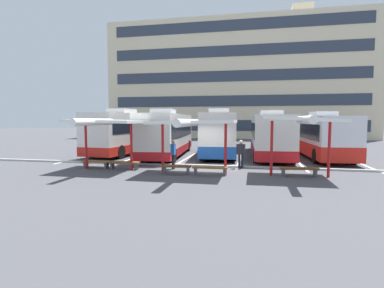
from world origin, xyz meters
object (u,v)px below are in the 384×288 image
Objects in this scene: bench_1 at (124,163)px; waiting_shelter_1 at (192,123)px; coach_bus_4 at (317,136)px; waiting_shelter_0 at (105,122)px; bench_4 at (299,170)px; coach_bus_0 at (131,133)px; coach_bus_1 at (167,134)px; bench_0 at (96,163)px; waiting_shelter_2 at (301,121)px; bench_2 at (176,167)px; waiting_passenger_1 at (173,152)px; coach_bus_2 at (220,134)px; waiting_passenger_0 at (241,152)px; coach_bus_3 at (269,135)px; bench_3 at (210,168)px.

waiting_shelter_1 reaches higher than bench_1.
coach_bus_4 is 2.45× the size of waiting_shelter_1.
bench_4 is (10.43, 0.16, -2.36)m from waiting_shelter_0.
coach_bus_0 is 11.72m from waiting_shelter_1.
coach_bus_1 is 8.64m from waiting_shelter_1.
waiting_shelter_2 is at bearing -3.11° from bench_0.
waiting_passenger_1 is (-0.54, 1.44, 0.65)m from bench_2.
coach_bus_1 is at bearing 78.63° from waiting_shelter_0.
coach_bus_1 is 7.36m from bench_0.
coach_bus_2 is 7.38m from waiting_passenger_0.
waiting_shelter_1 is at bearing -128.12° from coach_bus_4.
waiting_shelter_0 is at bearing -179.11° from bench_4.
bench_1 is at bearing -142.68° from coach_bus_4.
waiting_shelter_2 is at bearing -39.70° from coach_bus_1.
bench_1 is 1.06× the size of waiting_passenger_1.
waiting_passenger_1 is at bearing -70.83° from coach_bus_1.
coach_bus_0 is 8.92m from bench_1.
coach_bus_0 reaches higher than coach_bus_4.
waiting_shelter_2 is 2.62× the size of bench_4.
waiting_shelter_0 is 2.72× the size of bench_4.
waiting_passenger_0 is (-1.93, -6.92, -0.68)m from coach_bus_3.
bench_2 is 4.15m from waiting_passenger_0.
coach_bus_2 is 10.64m from waiting_shelter_2.
coach_bus_1 is 5.98× the size of bench_3.
bench_1 and bench_4 have the same top height.
coach_bus_4 is 16.31m from waiting_shelter_0.
waiting_passenger_0 is (5.97, -5.17, -0.76)m from coach_bus_1.
coach_bus_3 is 6.48× the size of bench_4.
coach_bus_3 is 10.82m from bench_2.
coach_bus_0 is 6.16× the size of bench_3.
bench_3 is 1.09× the size of waiting_passenger_0.
waiting_shelter_2 reaches higher than bench_1.
waiting_shelter_0 reaches higher than bench_3.
bench_3 is at bearing -109.80° from coach_bus_3.
waiting_shelter_0 is 5.10m from waiting_shelter_1.
bench_0 and bench_4 have the same top height.
bench_0 is 6.49m from waiting_shelter_1.
coach_bus_1 is 7.51m from waiting_shelter_0.
waiting_shelter_0 is (-9.37, -9.05, 1.06)m from coach_bus_3.
bench_4 is 6.89m from waiting_passenger_1.
coach_bus_4 reaches higher than bench_3.
coach_bus_1 is at bearing 120.42° from bench_3.
waiting_passenger_1 reaches higher than bench_3.
coach_bus_0 reaches higher than bench_4.
waiting_shelter_2 reaches higher than waiting_passenger_0.
waiting_passenger_0 reaches higher than bench_2.
bench_2 is 0.84× the size of bench_4.
bench_2 is at bearing -70.52° from coach_bus_1.
waiting_shelter_1 is (3.61, -7.79, 0.95)m from coach_bus_1.
coach_bus_4 reaches higher than waiting_shelter_2.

